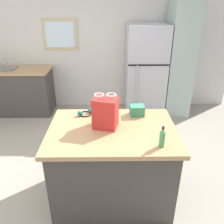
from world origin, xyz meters
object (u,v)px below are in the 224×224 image
at_px(small_box, 137,110).
at_px(ear_defenders, 85,113).
at_px(refrigerator, 145,71).
at_px(bottle, 162,138).
at_px(kitchen_island, 112,164).
at_px(tall_cabinet, 179,61).
at_px(shopping_bag, 105,113).

relative_size(small_box, ear_defenders, 0.78).
height_order(refrigerator, bottle, refrigerator).
distance_m(kitchen_island, refrigerator, 2.44).
bearing_deg(bottle, ear_defenders, 138.66).
height_order(kitchen_island, refrigerator, refrigerator).
distance_m(refrigerator, bottle, 2.65).
height_order(kitchen_island, small_box, small_box).
relative_size(tall_cabinet, bottle, 10.22).
height_order(kitchen_island, tall_cabinet, tall_cabinet).
bearing_deg(bottle, shopping_bag, 143.92).
relative_size(kitchen_island, bottle, 6.45).
xyz_separation_m(refrigerator, small_box, (-0.39, -1.99, 0.10)).
bearing_deg(small_box, tall_cabinet, 62.86).
relative_size(kitchen_island, tall_cabinet, 0.63).
height_order(refrigerator, small_box, refrigerator).
xyz_separation_m(kitchen_island, refrigerator, (0.68, 2.31, 0.41)).
xyz_separation_m(tall_cabinet, ear_defenders, (-1.62, -1.97, -0.12)).
height_order(refrigerator, tall_cabinet, tall_cabinet).
bearing_deg(tall_cabinet, shopping_bag, -121.44).
xyz_separation_m(tall_cabinet, shopping_bag, (-1.38, -2.26, 0.02)).
bearing_deg(tall_cabinet, small_box, -117.14).
bearing_deg(kitchen_island, small_box, 47.85).
bearing_deg(shopping_bag, kitchen_island, -35.10).
relative_size(refrigerator, shopping_bag, 4.74).
bearing_deg(shopping_bag, small_box, 36.88).
distance_m(tall_cabinet, shopping_bag, 2.65).
distance_m(kitchen_island, bottle, 0.78).
bearing_deg(kitchen_island, bottle, -36.24).
bearing_deg(tall_cabinet, ear_defenders, -129.51).
bearing_deg(small_box, shopping_bag, -143.12).
bearing_deg(bottle, small_box, 103.46).
height_order(tall_cabinet, ear_defenders, tall_cabinet).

